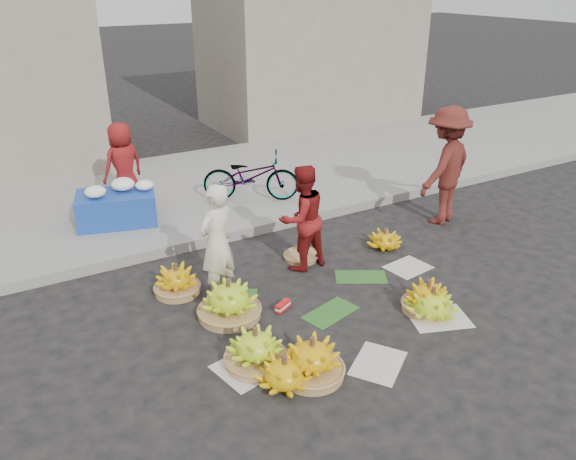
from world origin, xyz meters
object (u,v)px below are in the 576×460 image
banana_bunch_0 (256,349)px  flower_table (117,206)px  banana_bunch_4 (427,298)px  vendor_cream (217,243)px  bicycle (251,176)px

banana_bunch_0 → flower_table: size_ratio=0.48×
banana_bunch_0 → banana_bunch_4: size_ratio=0.99×
vendor_cream → flower_table: size_ratio=1.12×
banana_bunch_4 → bicycle: size_ratio=0.40×
banana_bunch_0 → banana_bunch_4: (2.15, -0.10, -0.02)m
flower_table → bicycle: 2.16m
vendor_cream → banana_bunch_0: bearing=58.4°
banana_bunch_0 → flower_table: flower_table is taller
bicycle → flower_table: bearing=115.8°
bicycle → banana_bunch_4: bearing=-145.4°
banana_bunch_0 → vendor_cream: (0.21, 1.37, 0.53)m
vendor_cream → banana_bunch_4: bearing=119.8°
banana_bunch_0 → bicycle: size_ratio=0.39×
vendor_cream → bicycle: vendor_cream is taller
banana_bunch_4 → bicycle: bicycle is taller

